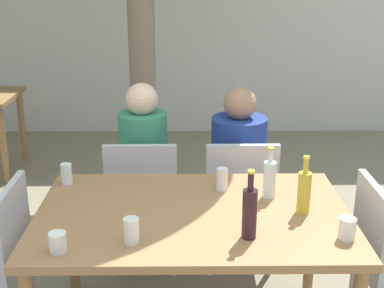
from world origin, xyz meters
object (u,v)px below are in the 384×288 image
dining_table_front (193,225)px  person_seated_3 (236,179)px  patio_chair_2 (143,197)px  water_bottle_0 (270,178)px  drinking_glass_4 (66,174)px  wine_bottle_2 (250,212)px  drinking_glass_1 (222,179)px  drinking_glass_3 (131,231)px  drinking_glass_2 (58,242)px  patio_chair_3 (240,197)px  oil_cruet_1 (304,191)px  drinking_glass_0 (347,229)px  person_seated_2 (145,178)px

dining_table_front → person_seated_3: person_seated_3 is taller
patio_chair_2 → person_seated_3: size_ratio=0.76×
water_bottle_0 → drinking_glass_4: water_bottle_0 is taller
person_seated_3 → water_bottle_0: person_seated_3 is taller
patio_chair_2 → wine_bottle_2: wine_bottle_2 is taller
drinking_glass_1 → drinking_glass_3: drinking_glass_1 is taller
drinking_glass_3 → dining_table_front: bearing=47.9°
dining_table_front → wine_bottle_2: wine_bottle_2 is taller
dining_table_front → person_seated_3: bearing=72.2°
wine_bottle_2 → dining_table_front: bearing=133.9°
dining_table_front → drinking_glass_2: 0.69m
patio_chair_2 → patio_chair_3: same height
patio_chair_2 → drinking_glass_2: 1.17m
drinking_glass_2 → wine_bottle_2: bearing=8.0°
drinking_glass_3 → drinking_glass_4: bearing=122.6°
oil_cruet_1 → drinking_glass_0: bearing=-62.3°
oil_cruet_1 → patio_chair_3: bearing=107.5°
wine_bottle_2 → drinking_glass_4: size_ratio=2.80×
wine_bottle_2 → water_bottle_0: bearing=70.4°
person_seated_3 → drinking_glass_4: 1.20m
oil_cruet_1 → drinking_glass_2: 1.17m
dining_table_front → person_seated_3: 1.02m
patio_chair_2 → person_seated_2: size_ratio=0.74×
patio_chair_2 → drinking_glass_4: 0.61m
person_seated_3 → oil_cruet_1: (0.23, -0.97, 0.34)m
person_seated_2 → wine_bottle_2: 1.38m
dining_table_front → oil_cruet_1: 0.57m
water_bottle_0 → patio_chair_3: bearing=99.3°
wine_bottle_2 → drinking_glass_4: bearing=146.7°
person_seated_2 → drinking_glass_0: bearing=128.6°
patio_chair_3 → person_seated_3: bearing=-90.0°
water_bottle_0 → drinking_glass_1: water_bottle_0 is taller
water_bottle_0 → drinking_glass_0: water_bottle_0 is taller
patio_chair_2 → oil_cruet_1: bearing=139.1°
oil_cruet_1 → drinking_glass_4: 1.29m
patio_chair_2 → drinking_glass_3: size_ratio=7.67×
patio_chair_3 → person_seated_3: person_seated_3 is taller
drinking_glass_0 → water_bottle_0: bearing=122.2°
dining_table_front → wine_bottle_2: size_ratio=4.78×
oil_cruet_1 → drinking_glass_3: oil_cruet_1 is taller
drinking_glass_2 → water_bottle_0: bearing=29.1°
patio_chair_2 → drinking_glass_0: size_ratio=8.93×
person_seated_2 → drinking_glass_2: (-0.27, -1.33, 0.27)m
dining_table_front → patio_chair_3: patio_chair_3 is taller
person_seated_3 → wine_bottle_2: size_ratio=3.68×
person_seated_2 → drinking_glass_4: person_seated_2 is taller
dining_table_front → drinking_glass_1: 0.34m
drinking_glass_1 → oil_cruet_1: bearing=-35.8°
wine_bottle_2 → drinking_glass_3: bearing=-175.3°
water_bottle_0 → oil_cruet_1: oil_cruet_1 is taller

